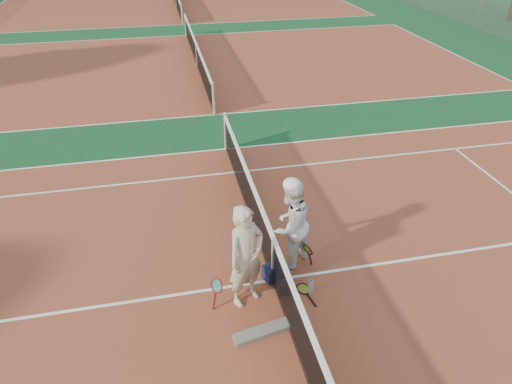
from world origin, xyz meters
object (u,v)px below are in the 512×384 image
racket_black_held (307,256)px  water_bottle (310,287)px  racket_red (217,293)px  racket_spare (303,289)px  player_a (246,257)px  sports_bag_navy (274,272)px  player_b (290,225)px  net_main (273,259)px  sports_bag_purple (286,288)px

racket_black_held → water_bottle: size_ratio=1.92×
racket_red → racket_spare: size_ratio=0.97×
player_a → sports_bag_navy: size_ratio=4.99×
player_b → racket_red: bearing=-11.3°
net_main → player_a: (-0.56, -0.35, 0.46)m
net_main → racket_red: net_main is taller
net_main → sports_bag_purple: bearing=-66.8°
net_main → sports_bag_purple: (0.15, -0.36, -0.40)m
player_a → racket_red: 0.85m
water_bottle → sports_bag_navy: bearing=135.2°
player_a → player_b: player_a is taller
player_a → water_bottle: 1.41m
sports_bag_navy → sports_bag_purple: sports_bag_navy is taller
player_a → sports_bag_purple: player_a is taller
water_bottle → sports_bag_purple: bearing=165.3°
player_a → racket_red: player_a is taller
racket_red → racket_spare: bearing=-41.3°
racket_black_held → sports_bag_purple: size_ratio=2.10×
sports_bag_purple → racket_red: bearing=-178.7°
racket_black_held → player_a: bearing=-6.0°
racket_black_held → net_main: bearing=-13.5°
net_main → racket_black_held: (0.72, 0.20, -0.22)m
racket_black_held → sports_bag_navy: racket_black_held is taller
net_main → sports_bag_purple: net_main is taller
net_main → water_bottle: size_ratio=36.60×
sports_bag_navy → water_bottle: (0.53, -0.53, -0.00)m
racket_red → racket_black_held: size_ratio=1.01×
player_a → player_b: bearing=8.7°
racket_spare → sports_bag_navy: 0.62m
player_b → racket_black_held: bearing=104.8°
player_a → racket_spare: size_ratio=3.23×
water_bottle → racket_red: bearing=177.1°
racket_red → water_bottle: racket_red is taller
racket_black_held → racket_spare: 0.65m
player_b → sports_bag_navy: player_b is taller
net_main → player_b: player_b is taller
racket_red → sports_bag_navy: size_ratio=1.51×
racket_red → sports_bag_purple: 1.25m
racket_spare → player_a: bearing=79.0°
player_a → racket_black_held: (1.28, 0.55, -0.68)m
racket_red → racket_spare: 1.60m
sports_bag_purple → player_a: bearing=178.9°
net_main → sports_bag_navy: (0.05, 0.06, -0.36)m
player_a → racket_black_held: player_a is taller
racket_spare → sports_bag_navy: size_ratio=1.55×
player_b → racket_black_held: (0.30, -0.22, -0.63)m
sports_bag_navy → water_bottle: sports_bag_navy is taller
net_main → racket_red: bearing=-160.2°
racket_spare → net_main: bearing=43.9°
net_main → racket_black_held: net_main is taller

